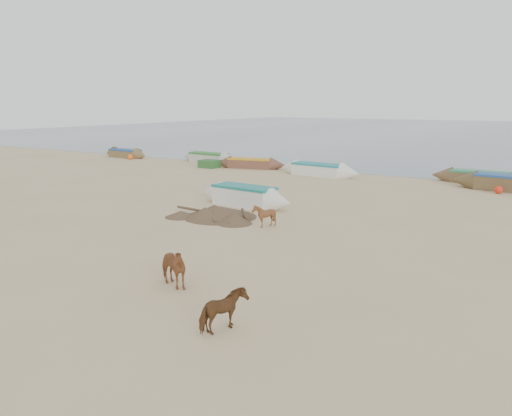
{
  "coord_description": "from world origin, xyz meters",
  "views": [
    {
      "loc": [
        10.04,
        -11.97,
        4.99
      ],
      "look_at": [
        0.0,
        4.0,
        1.0
      ],
      "focal_mm": 35.0,
      "sensor_mm": 36.0,
      "label": 1
    }
  ],
  "objects": [
    {
      "name": "ground",
      "position": [
        0.0,
        0.0,
        0.0
      ],
      "size": [
        140.0,
        140.0,
        0.0
      ],
      "primitive_type": "plane",
      "color": "tan",
      "rests_on": "ground"
    },
    {
      "name": "cow_adult",
      "position": [
        1.11,
        -2.16,
        0.57
      ],
      "size": [
        1.48,
        1.02,
        1.15
      ],
      "primitive_type": "imported",
      "rotation": [
        0.0,
        0.0,
        1.25
      ],
      "color": "brown",
      "rests_on": "ground"
    },
    {
      "name": "near_canoe",
      "position": [
        -3.27,
        8.14,
        0.5
      ],
      "size": [
        5.53,
        1.7,
        1.0
      ],
      "primitive_type": null,
      "rotation": [
        0.0,
        0.0,
        -0.09
      ],
      "color": "white",
      "rests_on": "ground"
    },
    {
      "name": "calf_right",
      "position": [
        3.98,
        -3.63,
        0.48
      ],
      "size": [
        0.93,
        1.05,
        0.96
      ],
      "primitive_type": "imported",
      "rotation": [
        0.0,
        0.0,
        1.7
      ],
      "color": "brown",
      "rests_on": "ground"
    },
    {
      "name": "debris_pile",
      "position": [
        -2.84,
        5.52,
        0.24
      ],
      "size": [
        4.29,
        4.29,
        0.48
      ],
      "primitive_type": "cone",
      "rotation": [
        0.0,
        0.0,
        -0.39
      ],
      "color": "brown",
      "rests_on": "ground"
    },
    {
      "name": "calf_front",
      "position": [
        -0.23,
        4.99,
        0.48
      ],
      "size": [
        1.07,
        1.01,
        0.96
      ],
      "primitive_type": "imported",
      "rotation": [
        0.0,
        0.0,
        -1.25
      ],
      "color": "brown",
      "rests_on": "ground"
    },
    {
      "name": "sea",
      "position": [
        0.0,
        82.0,
        0.01
      ],
      "size": [
        160.0,
        160.0,
        0.0
      ],
      "primitive_type": "plane",
      "color": "slate",
      "rests_on": "ground"
    },
    {
      "name": "waterline_canoes",
      "position": [
        0.91,
        20.88,
        0.42
      ],
      "size": [
        58.97,
        4.11,
        0.94
      ],
      "color": "brown",
      "rests_on": "ground"
    },
    {
      "name": "beach_clutter",
      "position": [
        4.08,
        19.68,
        0.3
      ],
      "size": [
        45.79,
        3.92,
        0.64
      ],
      "color": "#2B5F2A",
      "rests_on": "ground"
    }
  ]
}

